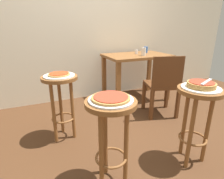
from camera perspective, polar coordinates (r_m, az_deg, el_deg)
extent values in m
plane|color=#4C2D19|center=(2.08, 7.78, -16.52)|extent=(6.00, 6.00, 0.00)
cube|color=beige|center=(3.22, -7.79, 24.18)|extent=(6.00, 0.10, 3.00)
cylinder|color=brown|center=(1.70, 25.52, -0.28)|extent=(0.37, 0.37, 0.03)
cylinder|color=brown|center=(1.90, 21.40, -9.42)|extent=(0.04, 0.04, 0.68)
cylinder|color=brown|center=(1.74, 23.04, -12.50)|extent=(0.04, 0.04, 0.68)
cylinder|color=brown|center=(1.87, 27.31, -10.75)|extent=(0.04, 0.04, 0.68)
torus|color=brown|center=(1.88, 23.50, -13.55)|extent=(0.25, 0.25, 0.02)
cylinder|color=white|center=(1.69, 25.63, 0.47)|extent=(0.31, 0.31, 0.01)
cylinder|color=#B78442|center=(1.68, 25.76, 1.31)|extent=(0.23, 0.23, 0.04)
cylinder|color=#B23823|center=(1.68, 25.87, 2.06)|extent=(0.20, 0.20, 0.01)
cylinder|color=brown|center=(1.29, -0.36, -4.14)|extent=(0.37, 0.37, 0.03)
cylinder|color=brown|center=(1.55, -2.08, -14.77)|extent=(0.04, 0.04, 0.68)
cylinder|color=brown|center=(1.39, -3.29, -19.27)|extent=(0.04, 0.04, 0.68)
cylinder|color=brown|center=(1.46, 4.35, -17.30)|extent=(0.04, 0.04, 0.68)
torus|color=brown|center=(1.53, -0.32, -20.14)|extent=(0.25, 0.25, 0.02)
cylinder|color=silver|center=(1.28, -0.36, -3.17)|extent=(0.32, 0.32, 0.01)
cylinder|color=#B78442|center=(1.27, -0.36, -2.61)|extent=(0.27, 0.27, 0.01)
cylinder|color=#B23823|center=(1.27, -0.36, -2.17)|extent=(0.24, 0.24, 0.01)
cylinder|color=brown|center=(1.98, -15.87, 3.46)|extent=(0.37, 0.37, 0.03)
cylinder|color=brown|center=(2.20, -15.50, -4.78)|extent=(0.04, 0.04, 0.68)
cylinder|color=brown|center=(2.04, -17.49, -6.98)|extent=(0.04, 0.04, 0.68)
cylinder|color=brown|center=(2.06, -12.01, -6.17)|extent=(0.04, 0.04, 0.68)
torus|color=brown|center=(2.14, -14.77, -8.42)|extent=(0.25, 0.25, 0.02)
cylinder|color=white|center=(1.97, -15.93, 4.12)|extent=(0.32, 0.32, 0.01)
cylinder|color=tan|center=(1.97, -15.97, 4.50)|extent=(0.22, 0.22, 0.01)
cylinder|color=red|center=(1.97, -16.00, 4.79)|extent=(0.19, 0.19, 0.01)
cube|color=brown|center=(3.07, 7.57, 10.27)|extent=(1.02, 0.66, 0.04)
cube|color=brown|center=(2.70, 1.92, 0.87)|extent=(0.06, 0.06, 0.72)
cube|color=brown|center=(3.19, 16.99, 2.92)|extent=(0.06, 0.06, 0.72)
cube|color=brown|center=(3.19, -2.46, 3.75)|extent=(0.06, 0.06, 0.72)
cube|color=brown|center=(3.62, 11.27, 5.23)|extent=(0.06, 0.06, 0.72)
cylinder|color=silver|center=(2.96, 9.69, 11.39)|extent=(0.07, 0.07, 0.12)
cylinder|color=#3360B2|center=(3.27, 10.33, 11.94)|extent=(0.07, 0.07, 0.10)
cylinder|color=white|center=(3.11, 7.50, 11.43)|extent=(0.04, 0.04, 0.07)
cube|color=#5B3319|center=(2.65, 14.86, 1.47)|extent=(0.50, 0.50, 0.04)
cube|color=#5B3319|center=(2.43, 16.82, 5.08)|extent=(0.39, 0.14, 0.40)
cube|color=#5B3319|center=(2.94, 16.49, -1.54)|extent=(0.04, 0.04, 0.42)
cube|color=#5B3319|center=(2.82, 9.76, -1.90)|extent=(0.04, 0.04, 0.42)
cube|color=#5B3319|center=(2.64, 19.50, -4.25)|extent=(0.04, 0.04, 0.42)
cube|color=#5B3319|center=(2.51, 12.07, -4.82)|extent=(0.04, 0.04, 0.42)
cube|color=silver|center=(1.68, 27.07, 2.18)|extent=(0.21, 0.11, 0.01)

